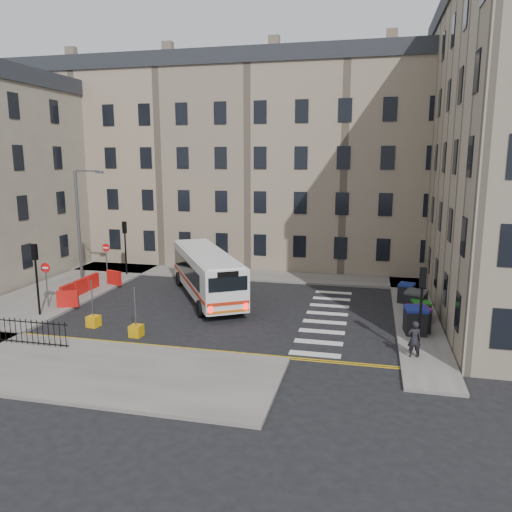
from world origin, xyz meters
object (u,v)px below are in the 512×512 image
at_px(streetlamp, 79,228).
at_px(wheelie_bin_e, 406,293).
at_px(bus, 207,272).
at_px(pedestrian, 414,339).
at_px(wheelie_bin_a, 415,320).
at_px(bollard_chevron, 136,331).
at_px(wheelie_bin_c, 421,311).
at_px(bollard_yellow, 94,321).
at_px(wheelie_bin_b, 418,319).
at_px(wheelie_bin_d, 416,303).

xyz_separation_m(streetlamp, wheelie_bin_e, (21.60, 1.42, -3.59)).
xyz_separation_m(bus, pedestrian, (12.35, -7.70, -0.74)).
height_order(wheelie_bin_a, bollard_chevron, wheelie_bin_a).
relative_size(wheelie_bin_c, wheelie_bin_e, 0.92).
height_order(streetlamp, bollard_yellow, streetlamp).
bearing_deg(wheelie_bin_e, wheelie_bin_b, -73.00).
bearing_deg(wheelie_bin_c, streetlamp, 163.18).
bearing_deg(bus, wheelie_bin_d, -36.56).
relative_size(wheelie_bin_a, wheelie_bin_b, 0.96).
height_order(wheelie_bin_e, pedestrian, pedestrian).
xyz_separation_m(wheelie_bin_a, bollard_chevron, (-13.85, -3.28, -0.53)).
bearing_deg(wheelie_bin_a, wheelie_bin_c, 71.72).
height_order(wheelie_bin_c, bollard_yellow, wheelie_bin_c).
xyz_separation_m(wheelie_bin_a, wheelie_bin_b, (0.17, 0.43, -0.03)).
bearing_deg(wheelie_bin_a, bollard_yellow, -178.01).
bearing_deg(streetlamp, wheelie_bin_b, -10.27).
bearing_deg(wheelie_bin_c, wheelie_bin_e, 87.38).
distance_m(bus, bollard_chevron, 7.94).
bearing_deg(wheelie_bin_e, wheelie_bin_d, -68.14).
bearing_deg(pedestrian, wheelie_bin_c, -110.21).
height_order(wheelie_bin_a, wheelie_bin_e, wheelie_bin_a).
relative_size(bus, bollard_chevron, 17.81).
bearing_deg(wheelie_bin_e, bollard_yellow, -139.53).
xyz_separation_m(wheelie_bin_b, wheelie_bin_e, (-0.25, 5.38, -0.06)).
height_order(wheelie_bin_d, pedestrian, pedestrian).
bearing_deg(pedestrian, wheelie_bin_e, -103.59).
relative_size(bus, wheelie_bin_c, 9.17).
distance_m(streetlamp, wheelie_bin_a, 22.40).
distance_m(wheelie_bin_b, wheelie_bin_d, 2.73).
bearing_deg(bollard_yellow, wheelie_bin_e, 26.19).
distance_m(streetlamp, bus, 9.41).
relative_size(wheelie_bin_b, bollard_yellow, 2.36).
bearing_deg(wheelie_bin_a, pedestrian, -101.36).
height_order(wheelie_bin_a, bollard_yellow, wheelie_bin_a).
distance_m(bus, wheelie_bin_c, 13.34).
bearing_deg(wheelie_bin_c, wheelie_bin_b, -110.56).
bearing_deg(streetlamp, bus, 0.31).
distance_m(wheelie_bin_c, wheelie_bin_e, 3.72).
height_order(streetlamp, wheelie_bin_b, streetlamp).
bearing_deg(wheelie_bin_c, wheelie_bin_a, -113.08).
distance_m(wheelie_bin_c, wheelie_bin_d, 1.06).
height_order(pedestrian, bollard_yellow, pedestrian).
bearing_deg(bus, bollard_yellow, -152.05).
height_order(wheelie_bin_b, pedestrian, pedestrian).
xyz_separation_m(wheelie_bin_d, bollard_chevron, (-14.11, -6.44, -0.57)).
relative_size(wheelie_bin_d, bollard_yellow, 2.60).
bearing_deg(wheelie_bin_b, streetlamp, 153.20).
height_order(bollard_yellow, bollard_chevron, same).
bearing_deg(wheelie_bin_b, bus, 146.10).
distance_m(wheelie_bin_a, wheelie_bin_e, 5.81).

